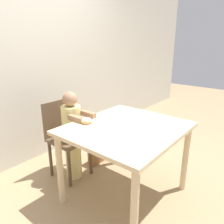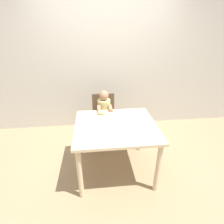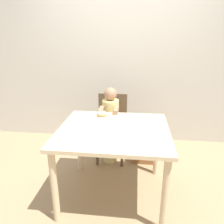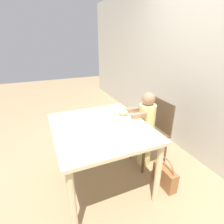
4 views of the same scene
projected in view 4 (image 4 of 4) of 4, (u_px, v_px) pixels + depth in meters
The scene contains 8 objects.
ground_plane at pixel (102, 182), 2.10m from camera, with size 12.00×12.00×0.00m, color #997F5B.
wall_back at pixel (208, 68), 2.12m from camera, with size 8.00×0.05×2.50m.
dining_table at pixel (101, 135), 1.84m from camera, with size 1.06×0.96×0.75m.
chair at pixel (153, 132), 2.29m from camera, with size 0.39×0.40×0.87m.
child_figure at pixel (146, 129), 2.22m from camera, with size 0.23×0.37×1.01m.
donut at pixel (123, 113), 2.07m from camera, with size 0.11×0.11×0.04m.
napkin at pixel (110, 122), 1.88m from camera, with size 0.24×0.24×0.00m.
handbag at pixel (165, 176), 2.01m from camera, with size 0.32×0.11×0.37m.
Camera 4 is at (1.52, -0.52, 1.59)m, focal length 28.00 mm.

